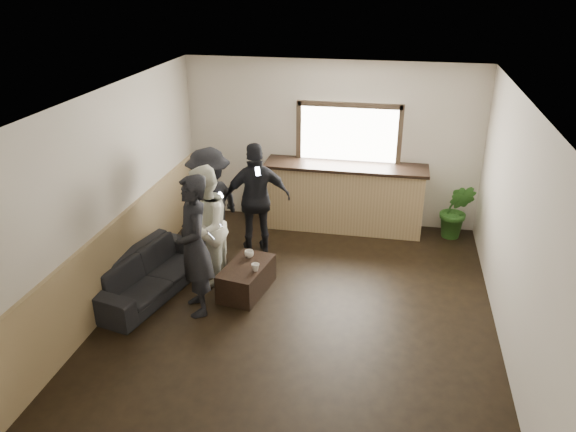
% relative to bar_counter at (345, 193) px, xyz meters
% --- Properties ---
extents(ground, '(5.00, 6.00, 0.01)m').
position_rel_bar_counter_xyz_m(ground, '(-0.30, -2.70, -0.64)').
color(ground, black).
extents(room_shell, '(5.01, 6.01, 2.80)m').
position_rel_bar_counter_xyz_m(room_shell, '(-1.04, -2.70, 0.83)').
color(room_shell, silver).
rests_on(room_shell, ground).
extents(bar_counter, '(2.70, 0.68, 2.13)m').
position_rel_bar_counter_xyz_m(bar_counter, '(0.00, 0.00, 0.00)').
color(bar_counter, '#9E8056').
rests_on(bar_counter, ground).
extents(sofa, '(1.21, 2.11, 0.58)m').
position_rel_bar_counter_xyz_m(sofa, '(-2.41, -2.62, -0.35)').
color(sofa, black).
rests_on(sofa, ground).
extents(coffee_table, '(0.66, 0.99, 0.41)m').
position_rel_bar_counter_xyz_m(coffee_table, '(-1.10, -2.36, -0.44)').
color(coffee_table, black).
rests_on(coffee_table, ground).
extents(cup_a, '(0.16, 0.16, 0.10)m').
position_rel_bar_counter_xyz_m(cup_a, '(-1.12, -2.12, -0.18)').
color(cup_a, silver).
rests_on(cup_a, coffee_table).
extents(cup_b, '(0.11, 0.11, 0.10)m').
position_rel_bar_counter_xyz_m(cup_b, '(-0.94, -2.48, -0.18)').
color(cup_b, silver).
rests_on(cup_b, coffee_table).
extents(potted_plant, '(0.62, 0.55, 0.97)m').
position_rel_bar_counter_xyz_m(potted_plant, '(1.85, -0.05, -0.15)').
color(potted_plant, '#2D6623').
rests_on(potted_plant, ground).
extents(person_a, '(0.74, 0.82, 1.87)m').
position_rel_bar_counter_xyz_m(person_a, '(-1.61, -2.93, 0.30)').
color(person_a, black).
rests_on(person_a, ground).
extents(person_b, '(0.72, 0.89, 1.73)m').
position_rel_bar_counter_xyz_m(person_b, '(-1.72, -2.21, 0.23)').
color(person_b, white).
rests_on(person_b, ground).
extents(person_c, '(1.06, 1.31, 1.76)m').
position_rel_bar_counter_xyz_m(person_c, '(-1.88, -1.48, 0.24)').
color(person_c, black).
rests_on(person_c, ground).
extents(person_d, '(1.13, 0.78, 1.78)m').
position_rel_bar_counter_xyz_m(person_d, '(-1.24, -1.15, 0.25)').
color(person_d, black).
rests_on(person_d, ground).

